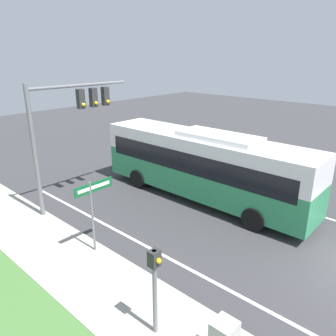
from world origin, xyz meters
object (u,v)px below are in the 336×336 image
object	(u,v)px
signal_gantry	(69,117)
pedestrian_signal	(155,278)
street_sign	(93,203)
bus	(203,163)

from	to	relation	value
signal_gantry	pedestrian_signal	bearing A→B (deg)	-110.61
signal_gantry	street_sign	bearing A→B (deg)	-114.44
signal_gantry	pedestrian_signal	distance (m)	9.51
street_sign	pedestrian_signal	bearing A→B (deg)	-106.78
pedestrian_signal	bus	bearing A→B (deg)	28.58
bus	pedestrian_signal	xyz separation A→B (m)	(-7.92, -4.31, -0.15)
bus	signal_gantry	world-z (taller)	signal_gantry
bus	signal_gantry	distance (m)	6.78
bus	street_sign	xyz separation A→B (m)	(-6.59, 0.08, 0.09)
signal_gantry	street_sign	xyz separation A→B (m)	(-1.90, -4.18, -2.33)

